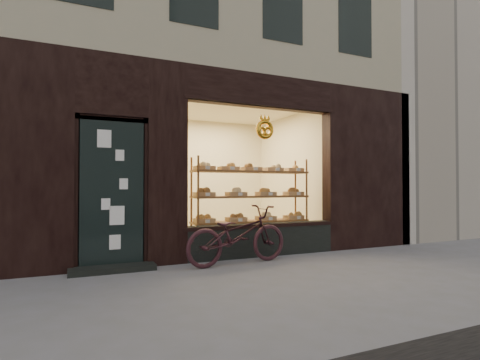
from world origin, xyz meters
name	(u,v)px	position (x,y,z in m)	size (l,w,h in m)	color
ground	(313,290)	(0.00, 0.00, 0.00)	(90.00, 90.00, 0.00)	#5F5F5F
bakery_building	(188,8)	(0.04, 5.29, 5.58)	(7.20, 7.28, 9.00)	black
neighbor_right	(446,94)	(9.60, 5.50, 4.50)	(12.00, 7.00, 9.00)	silver
display_shelf	(251,203)	(0.45, 2.55, 0.88)	(2.20, 0.45, 1.70)	brown
bicycle	(238,235)	(-0.22, 1.65, 0.45)	(0.59, 1.70, 0.89)	#371A20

